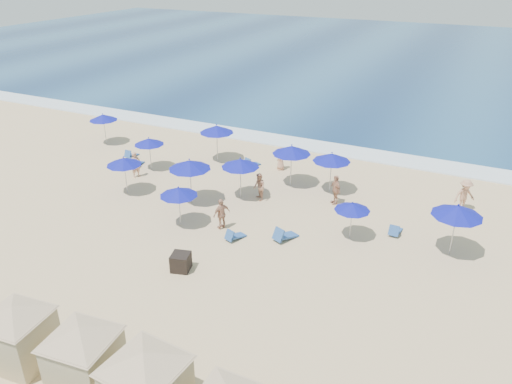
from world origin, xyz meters
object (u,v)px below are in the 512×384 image
at_px(umbrella_5, 240,163).
at_px(umbrella_10, 458,211).
at_px(cabana_0, 17,326).
at_px(trash_bin, 181,262).
at_px(cabana_1, 83,349).
at_px(umbrella_6, 178,192).
at_px(umbrella_7, 292,150).
at_px(umbrella_2, 149,141).
at_px(beachgoer_2, 335,190).
at_px(beachgoer_3, 465,195).
at_px(umbrella_4, 217,129).
at_px(beachgoer_0, 136,165).
at_px(umbrella_3, 190,165).
at_px(umbrella_9, 332,157).
at_px(cabana_2, 146,377).
at_px(umbrella_1, 124,161).
at_px(umbrella_8, 352,207).
at_px(beachgoer_5, 222,214).
at_px(beachgoer_1, 259,187).
at_px(umbrella_0, 103,117).
at_px(beachgoer_4, 281,158).

relative_size(umbrella_5, umbrella_10, 0.94).
bearing_deg(cabana_0, umbrella_5, 86.76).
relative_size(trash_bin, cabana_1, 0.19).
xyz_separation_m(umbrella_6, umbrella_7, (3.33, 7.30, 0.37)).
relative_size(umbrella_2, umbrella_5, 0.88).
xyz_separation_m(umbrella_6, beachgoer_2, (6.60, 6.06, -1.09)).
bearing_deg(beachgoer_3, umbrella_4, 138.67).
xyz_separation_m(cabana_0, beachgoer_0, (-6.63, 14.78, -0.67)).
bearing_deg(umbrella_7, umbrella_3, -131.72).
bearing_deg(beachgoer_0, umbrella_2, 27.63).
bearing_deg(umbrella_7, umbrella_9, 3.01).
distance_m(cabana_2, umbrella_4, 21.38).
distance_m(umbrella_3, beachgoer_2, 8.44).
bearing_deg(beachgoer_2, umbrella_2, -132.21).
relative_size(trash_bin, umbrella_1, 0.35).
relative_size(umbrella_1, beachgoer_3, 1.26).
bearing_deg(umbrella_8, cabana_0, -121.04).
distance_m(beachgoer_3, beachgoer_5, 13.58).
xyz_separation_m(umbrella_8, beachgoer_1, (-6.04, 1.91, -0.96)).
distance_m(umbrella_0, beachgoer_0, 7.41).
height_order(umbrella_2, beachgoer_5, umbrella_2).
bearing_deg(umbrella_6, cabana_0, -87.41).
distance_m(umbrella_8, beachgoer_3, 7.53).
height_order(umbrella_2, beachgoer_0, umbrella_2).
height_order(umbrella_9, beachgoer_1, umbrella_9).
distance_m(cabana_0, umbrella_9, 18.89).
xyz_separation_m(umbrella_5, umbrella_10, (11.93, -1.09, 0.14)).
height_order(cabana_0, umbrella_5, cabana_0).
xyz_separation_m(cabana_0, umbrella_10, (12.78, 13.96, 0.83)).
distance_m(umbrella_2, umbrella_9, 12.07).
bearing_deg(umbrella_1, cabana_1, -55.80).
xyz_separation_m(umbrella_10, beachgoer_0, (-19.40, 0.83, -1.50)).
bearing_deg(cabana_1, beachgoer_1, 93.22).
xyz_separation_m(cabana_2, umbrella_2, (-12.05, 16.26, 0.32)).
xyz_separation_m(umbrella_5, beachgoer_4, (0.42, 4.96, -1.42)).
xyz_separation_m(umbrella_2, umbrella_9, (11.93, 1.81, 0.29)).
bearing_deg(umbrella_3, umbrella_2, 149.18).
distance_m(cabana_1, umbrella_3, 13.73).
bearing_deg(umbrella_0, umbrella_7, -3.26).
relative_size(umbrella_0, beachgoer_4, 1.52).
bearing_deg(cabana_1, cabana_0, -176.55).
bearing_deg(umbrella_2, beachgoer_4, 25.31).
height_order(beachgoer_0, beachgoer_1, beachgoer_0).
relative_size(umbrella_3, umbrella_6, 1.21).
bearing_deg(cabana_2, umbrella_7, 98.32).
xyz_separation_m(umbrella_2, beachgoer_4, (7.86, 3.72, -1.16)).
height_order(umbrella_4, umbrella_8, umbrella_4).
relative_size(trash_bin, umbrella_3, 0.30).
xyz_separation_m(cabana_2, beachgoer_1, (-3.49, 15.20, -0.80)).
distance_m(cabana_2, umbrella_5, 15.72).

